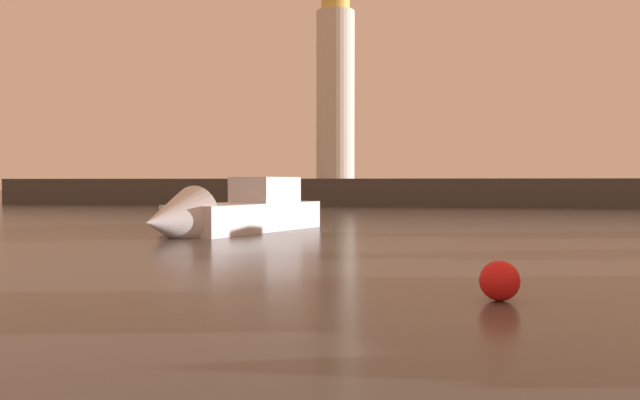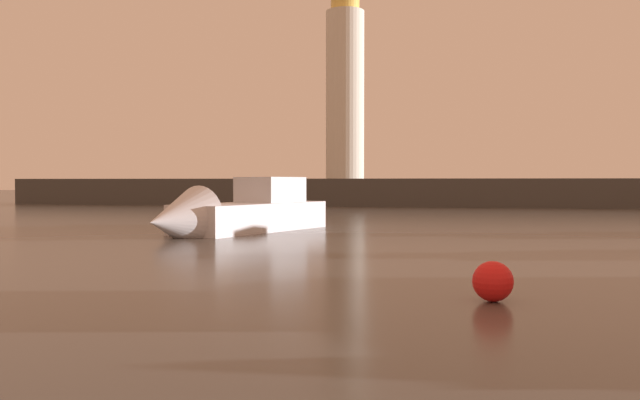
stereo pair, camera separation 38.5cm
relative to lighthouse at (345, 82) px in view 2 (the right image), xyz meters
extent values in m
plane|color=#4C4742|center=(6.63, -26.76, -10.72)|extent=(220.00, 220.00, 0.00)
cube|color=#423F3D|center=(6.63, 0.00, -9.54)|extent=(74.64, 4.81, 2.36)
cylinder|color=silver|center=(0.00, 0.00, -1.13)|extent=(3.32, 3.32, 14.48)
cylinder|color=#F2CC59|center=(0.00, 0.00, 7.13)|extent=(2.49, 2.49, 2.03)
cube|color=silver|center=(0.48, -28.53, -10.12)|extent=(5.35, 7.94, 1.20)
cone|color=silver|center=(-1.19, -32.62, -10.06)|extent=(3.35, 3.26, 2.61)
cube|color=silver|center=(0.97, -27.33, -8.96)|extent=(2.93, 3.20, 1.12)
sphere|color=red|center=(9.50, -43.10, -10.36)|extent=(0.72, 0.72, 0.72)
camera|label=1|loc=(8.30, -54.71, -8.59)|focal=35.61mm
camera|label=2|loc=(8.68, -54.64, -8.59)|focal=35.61mm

